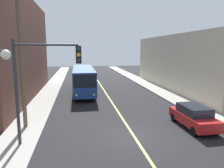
# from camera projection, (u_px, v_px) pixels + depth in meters

# --- Properties ---
(ground_plane) EXTENTS (120.00, 120.00, 0.00)m
(ground_plane) POSITION_uv_depth(u_px,v_px,m) (134.00, 136.00, 14.32)
(ground_plane) COLOR black
(sidewalk_left) EXTENTS (2.50, 90.00, 0.15)m
(sidewalk_left) POSITION_uv_depth(u_px,v_px,m) (43.00, 102.00, 22.94)
(sidewalk_left) COLOR gray
(sidewalk_left) RESTS_ON ground
(sidewalk_right) EXTENTS (2.50, 90.00, 0.15)m
(sidewalk_right) POSITION_uv_depth(u_px,v_px,m) (173.00, 98.00, 25.18)
(sidewalk_right) COLOR gray
(sidewalk_right) RESTS_ON ground
(lane_stripe_center) EXTENTS (0.16, 60.00, 0.01)m
(lane_stripe_center) POSITION_uv_depth(u_px,v_px,m) (105.00, 92.00, 28.95)
(lane_stripe_center) COLOR #D8CC4C
(lane_stripe_center) RESTS_ON ground
(building_right_warehouse) EXTENTS (12.00, 24.80, 7.47)m
(building_right_warehouse) POSITION_uv_depth(u_px,v_px,m) (205.00, 62.00, 31.07)
(building_right_warehouse) COLOR beige
(building_right_warehouse) RESTS_ON ground
(city_bus) EXTENTS (2.58, 12.16, 3.20)m
(city_bus) POSITION_uv_depth(u_px,v_px,m) (83.00, 79.00, 28.30)
(city_bus) COLOR navy
(city_bus) RESTS_ON ground
(parked_car_red) EXTENTS (1.87, 4.43, 1.62)m
(parked_car_red) POSITION_uv_depth(u_px,v_px,m) (194.00, 116.00, 15.70)
(parked_car_red) COLOR maroon
(parked_car_red) RESTS_ON ground
(utility_pole_near) EXTENTS (2.40, 0.28, 11.48)m
(utility_pole_near) POSITION_uv_depth(u_px,v_px,m) (20.00, 37.00, 14.58)
(utility_pole_near) COLOR brown
(utility_pole_near) RESTS_ON sidewalk_left
(traffic_signal_left_corner) EXTENTS (3.75, 0.48, 6.00)m
(traffic_signal_left_corner) POSITION_uv_depth(u_px,v_px,m) (44.00, 73.00, 12.28)
(traffic_signal_left_corner) COLOR #2D2D33
(traffic_signal_left_corner) RESTS_ON sidewalk_left
(fire_hydrant) EXTENTS (0.44, 0.26, 0.84)m
(fire_hydrant) POSITION_uv_depth(u_px,v_px,m) (199.00, 107.00, 19.02)
(fire_hydrant) COLOR red
(fire_hydrant) RESTS_ON sidewalk_right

